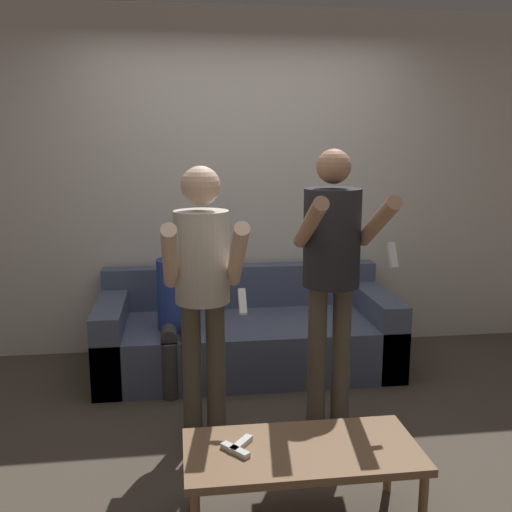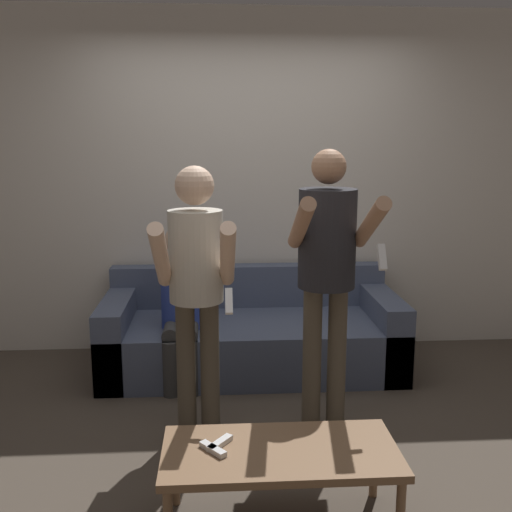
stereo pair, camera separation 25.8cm
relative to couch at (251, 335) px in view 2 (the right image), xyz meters
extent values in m
plane|color=#4C4238|center=(0.01, -1.05, -0.25)|extent=(14.00, 14.00, 0.00)
cube|color=silver|center=(0.01, 0.50, 1.10)|extent=(6.40, 0.06, 2.70)
cube|color=#4C5670|center=(0.00, -0.04, -0.05)|extent=(2.18, 0.94, 0.38)
cube|color=#4C5670|center=(0.00, 0.35, 0.30)|extent=(2.18, 0.16, 0.33)
cube|color=#4C5670|center=(-0.99, -0.04, 0.04)|extent=(0.20, 0.94, 0.56)
cube|color=#4C5670|center=(0.99, -0.04, 0.04)|extent=(0.20, 0.94, 0.56)
cylinder|color=brown|center=(-0.44, -1.02, 0.16)|extent=(0.11, 0.11, 0.81)
cylinder|color=brown|center=(-0.30, -1.02, 0.16)|extent=(0.11, 0.11, 0.81)
cylinder|color=beige|center=(-0.37, -1.02, 0.82)|extent=(0.31, 0.31, 0.52)
sphere|color=beige|center=(-0.37, -1.02, 1.21)|extent=(0.22, 0.22, 0.22)
cylinder|color=beige|center=(-0.54, -1.25, 0.87)|extent=(0.08, 0.52, 0.42)
cylinder|color=beige|center=(-0.20, -1.25, 0.87)|extent=(0.08, 0.52, 0.42)
cube|color=white|center=(-0.20, -1.49, 0.69)|extent=(0.04, 0.10, 0.12)
cylinder|color=brown|center=(0.30, -1.02, 0.19)|extent=(0.11, 0.11, 0.88)
cylinder|color=brown|center=(0.44, -1.02, 0.19)|extent=(0.11, 0.11, 0.88)
cylinder|color=#232328|center=(0.37, -1.02, 0.91)|extent=(0.33, 0.33, 0.56)
sphere|color=#A87A5B|center=(0.37, -1.02, 1.31)|extent=(0.19, 0.19, 0.19)
cylinder|color=#A87A5B|center=(0.19, -1.26, 1.03)|extent=(0.08, 0.51, 0.33)
cylinder|color=#A87A5B|center=(0.55, -1.26, 1.03)|extent=(0.08, 0.51, 0.33)
cube|color=white|center=(0.55, -1.49, 0.90)|extent=(0.04, 0.09, 0.13)
cylinder|color=#383838|center=(-0.57, -0.49, -0.05)|extent=(0.11, 0.11, 0.38)
cylinder|color=#383838|center=(-0.44, -0.49, -0.05)|extent=(0.11, 0.11, 0.38)
cylinder|color=#383838|center=(-0.57, -0.33, 0.16)|extent=(0.11, 0.32, 0.11)
cylinder|color=#383838|center=(-0.44, -0.33, 0.16)|extent=(0.11, 0.32, 0.11)
cylinder|color=#2D429E|center=(-0.51, -0.17, 0.39)|extent=(0.29, 0.29, 0.50)
sphere|color=beige|center=(-0.51, -0.17, 0.77)|extent=(0.22, 0.22, 0.22)
cube|color=#846042|center=(0.02, -1.93, 0.12)|extent=(1.03, 0.50, 0.04)
cylinder|color=#846042|center=(-0.46, -1.72, -0.07)|extent=(0.04, 0.04, 0.35)
cylinder|color=#846042|center=(0.49, -1.72, -0.07)|extent=(0.04, 0.04, 0.35)
cube|color=white|center=(-0.28, -1.93, 0.15)|extent=(0.12, 0.14, 0.02)
cube|color=white|center=(-0.25, -1.88, 0.15)|extent=(0.12, 0.14, 0.02)
camera|label=1|loc=(-0.51, -4.28, 1.47)|focal=42.00mm
camera|label=2|loc=(-0.25, -4.31, 1.47)|focal=42.00mm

